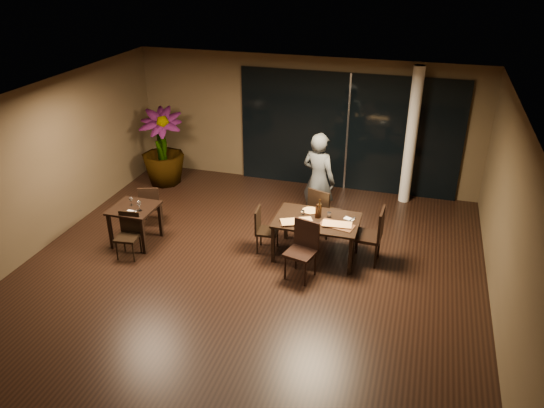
{
  "coord_description": "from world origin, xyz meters",
  "views": [
    {
      "loc": [
        2.61,
        -7.47,
        5.19
      ],
      "look_at": [
        0.22,
        0.58,
        1.05
      ],
      "focal_mm": 35.0,
      "sensor_mm": 36.0,
      "label": 1
    }
  ],
  "objects_px": {
    "diner": "(319,180)",
    "bottle_b": "(319,212)",
    "bottle_c": "(319,208)",
    "potted_plant": "(162,147)",
    "chair_main_near": "(303,246)",
    "main_table": "(317,223)",
    "chair_side_far": "(150,204)",
    "side_table": "(134,213)",
    "chair_main_left": "(263,227)",
    "chair_main_far": "(321,209)",
    "bottle_a": "(317,211)",
    "chair_side_near": "(129,232)",
    "chair_main_right": "(373,233)"
  },
  "relations": [
    {
      "from": "diner",
      "to": "bottle_b",
      "type": "relative_size",
      "value": 7.89
    },
    {
      "from": "bottle_c",
      "to": "potted_plant",
      "type": "bearing_deg",
      "value": 153.24
    },
    {
      "from": "chair_main_near",
      "to": "main_table",
      "type": "bearing_deg",
      "value": 97.2
    },
    {
      "from": "main_table",
      "to": "chair_side_far",
      "type": "distance_m",
      "value": 3.46
    },
    {
      "from": "bottle_b",
      "to": "diner",
      "type": "bearing_deg",
      "value": 102.27
    },
    {
      "from": "side_table",
      "to": "chair_main_left",
      "type": "relative_size",
      "value": 0.94
    },
    {
      "from": "side_table",
      "to": "diner",
      "type": "relative_size",
      "value": 0.41
    },
    {
      "from": "chair_main_near",
      "to": "chair_main_left",
      "type": "height_order",
      "value": "chair_main_near"
    },
    {
      "from": "side_table",
      "to": "bottle_b",
      "type": "height_order",
      "value": "bottle_b"
    },
    {
      "from": "main_table",
      "to": "chair_main_far",
      "type": "bearing_deg",
      "value": 95.25
    },
    {
      "from": "side_table",
      "to": "potted_plant",
      "type": "bearing_deg",
      "value": 106.06
    },
    {
      "from": "main_table",
      "to": "bottle_a",
      "type": "relative_size",
      "value": 5.63
    },
    {
      "from": "main_table",
      "to": "bottle_c",
      "type": "height_order",
      "value": "bottle_c"
    },
    {
      "from": "side_table",
      "to": "bottle_a",
      "type": "bearing_deg",
      "value": 9.38
    },
    {
      "from": "side_table",
      "to": "chair_side_far",
      "type": "relative_size",
      "value": 0.91
    },
    {
      "from": "side_table",
      "to": "chair_main_far",
      "type": "relative_size",
      "value": 0.79
    },
    {
      "from": "potted_plant",
      "to": "bottle_b",
      "type": "xyz_separation_m",
      "value": [
        4.19,
        -2.16,
        -0.03
      ]
    },
    {
      "from": "bottle_a",
      "to": "diner",
      "type": "bearing_deg",
      "value": 100.64
    },
    {
      "from": "chair_main_far",
      "to": "chair_main_left",
      "type": "bearing_deg",
      "value": 62.77
    },
    {
      "from": "diner",
      "to": "side_table",
      "type": "bearing_deg",
      "value": 48.61
    },
    {
      "from": "chair_side_far",
      "to": "bottle_c",
      "type": "relative_size",
      "value": 2.53
    },
    {
      "from": "chair_side_near",
      "to": "bottle_c",
      "type": "bearing_deg",
      "value": 10.84
    },
    {
      "from": "chair_main_near",
      "to": "chair_main_left",
      "type": "bearing_deg",
      "value": 160.49
    },
    {
      "from": "diner",
      "to": "bottle_a",
      "type": "height_order",
      "value": "diner"
    },
    {
      "from": "chair_main_far",
      "to": "bottle_a",
      "type": "bearing_deg",
      "value": 113.16
    },
    {
      "from": "side_table",
      "to": "chair_main_left",
      "type": "bearing_deg",
      "value": 9.61
    },
    {
      "from": "side_table",
      "to": "chair_side_far",
      "type": "distance_m",
      "value": 0.7
    },
    {
      "from": "chair_side_far",
      "to": "potted_plant",
      "type": "xyz_separation_m",
      "value": [
        -0.73,
        2.03,
        0.41
      ]
    },
    {
      "from": "chair_main_right",
      "to": "bottle_a",
      "type": "height_order",
      "value": "chair_main_right"
    },
    {
      "from": "diner",
      "to": "chair_main_near",
      "type": "bearing_deg",
      "value": 114.87
    },
    {
      "from": "chair_main_near",
      "to": "chair_side_near",
      "type": "xyz_separation_m",
      "value": [
        -3.2,
        -0.25,
        -0.1
      ]
    },
    {
      "from": "side_table",
      "to": "chair_main_far",
      "type": "height_order",
      "value": "chair_main_far"
    },
    {
      "from": "chair_side_near",
      "to": "potted_plant",
      "type": "relative_size",
      "value": 0.46
    },
    {
      "from": "chair_main_left",
      "to": "bottle_a",
      "type": "distance_m",
      "value": 1.05
    },
    {
      "from": "chair_main_near",
      "to": "potted_plant",
      "type": "xyz_separation_m",
      "value": [
        -4.1,
        2.9,
        0.34
      ]
    },
    {
      "from": "bottle_c",
      "to": "chair_main_near",
      "type": "bearing_deg",
      "value": -97.36
    },
    {
      "from": "bottle_c",
      "to": "bottle_b",
      "type": "bearing_deg",
      "value": -97.52
    },
    {
      "from": "chair_main_near",
      "to": "chair_side_near",
      "type": "distance_m",
      "value": 3.21
    },
    {
      "from": "side_table",
      "to": "chair_side_far",
      "type": "height_order",
      "value": "chair_side_far"
    },
    {
      "from": "chair_main_far",
      "to": "chair_main_left",
      "type": "height_order",
      "value": "chair_main_far"
    },
    {
      "from": "chair_main_far",
      "to": "chair_main_near",
      "type": "height_order",
      "value": "chair_main_near"
    },
    {
      "from": "main_table",
      "to": "chair_side_near",
      "type": "distance_m",
      "value": 3.42
    },
    {
      "from": "chair_side_near",
      "to": "bottle_b",
      "type": "height_order",
      "value": "bottle_b"
    },
    {
      "from": "bottle_b",
      "to": "chair_main_far",
      "type": "bearing_deg",
      "value": 96.58
    },
    {
      "from": "potted_plant",
      "to": "bottle_c",
      "type": "distance_m",
      "value": 4.7
    },
    {
      "from": "bottle_b",
      "to": "bottle_a",
      "type": "bearing_deg",
      "value": 178.1
    },
    {
      "from": "chair_side_far",
      "to": "chair_side_near",
      "type": "distance_m",
      "value": 1.14
    },
    {
      "from": "chair_main_right",
      "to": "chair_main_near",
      "type": "bearing_deg",
      "value": -52.08
    },
    {
      "from": "chair_side_far",
      "to": "bottle_a",
      "type": "bearing_deg",
      "value": 158.93
    },
    {
      "from": "chair_side_far",
      "to": "main_table",
      "type": "bearing_deg",
      "value": 157.98
    }
  ]
}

